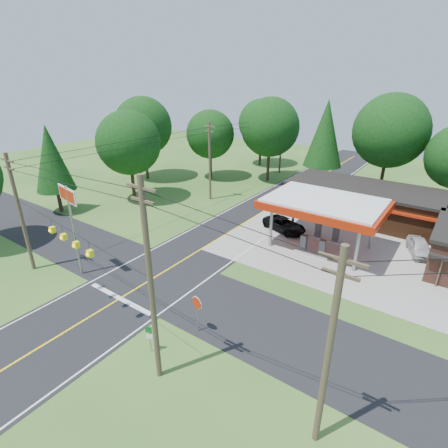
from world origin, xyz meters
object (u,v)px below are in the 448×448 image
Objects in this scene: gas_canopy at (324,206)px; octagonal_stop_sign at (197,306)px; sedan_car at (419,247)px; suv_car at (284,225)px; big_stop_sign at (70,209)px.

octagonal_stop_sign is (-2.00, -16.01, -2.23)m from gas_canopy.
gas_canopy is 16.29m from octagonal_stop_sign.
sedan_car is 1.51× the size of octagonal_stop_sign.
suv_car is 1.81× the size of octagonal_stop_sign.
gas_canopy is at bearing 48.21° from big_stop_sign.
gas_canopy reaches higher than sedan_car.
big_stop_sign is 2.83× the size of octagonal_stop_sign.
sedan_car is at bearing 41.92° from big_stop_sign.
big_stop_sign is at bearing -159.90° from sedan_car.
sedan_car is 30.55m from big_stop_sign.
sedan_car is at bearing -61.13° from suv_car.
suv_car is 1.20× the size of sedan_car.
octagonal_stop_sign is (2.50, -17.51, 1.35)m from suv_car.
big_stop_sign is (-22.41, -20.13, 5.08)m from sedan_car.
suv_car is at bearing 169.48° from sedan_car.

